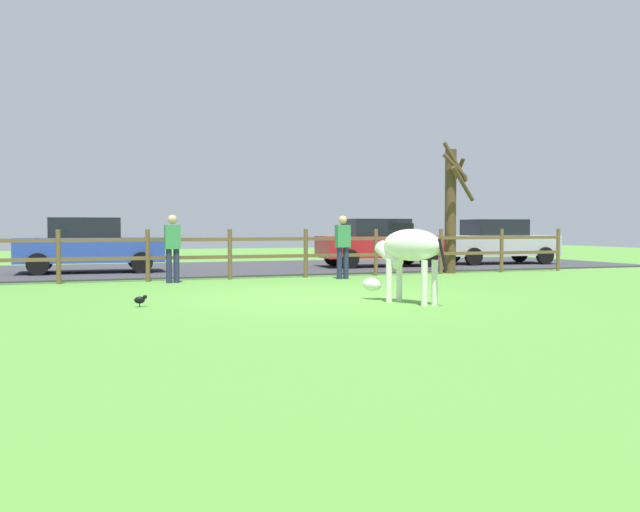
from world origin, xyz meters
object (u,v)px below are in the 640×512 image
parked_car_red (379,242)px  visitor_left_of_tree (343,244)px  parked_car_silver (497,241)px  visitor_right_of_tree (173,245)px  parked_car_blue (89,245)px  bare_tree (451,206)px  zebra (408,251)px  crow_on_grass (140,300)px

parked_car_red → visitor_left_of_tree: bearing=-125.9°
parked_car_silver → visitor_right_of_tree: 12.52m
parked_car_blue → parked_car_red: 9.03m
bare_tree → visitor_right_of_tree: bearing=-174.8°
zebra → crow_on_grass: zebra is taller
crow_on_grass → parked_car_blue: parked_car_blue is taller
visitor_left_of_tree → visitor_right_of_tree: (-4.32, 0.23, 0.00)m
zebra → parked_car_red: size_ratio=0.45×
zebra → crow_on_grass: (-4.49, 1.02, -0.80)m
zebra → parked_car_silver: bearing=48.7°
parked_car_blue → visitor_left_of_tree: size_ratio=2.47×
bare_tree → parked_car_silver: bearing=40.3°
visitor_right_of_tree → parked_car_blue: bearing=114.5°
zebra → visitor_left_of_tree: 5.74m
crow_on_grass → parked_car_red: 12.13m
zebra → bare_tree: bearing=53.8°
zebra → visitor_left_of_tree: visitor_left_of_tree is taller
parked_car_blue → parked_car_silver: (13.68, -0.00, 0.00)m
parked_car_blue → visitor_left_of_tree: visitor_left_of_tree is taller
bare_tree → parked_car_silver: 5.06m
parked_car_silver → parked_car_red: bearing=-178.5°
parked_car_red → visitor_right_of_tree: visitor_right_of_tree is taller
zebra → crow_on_grass: size_ratio=8.53×
bare_tree → parked_car_silver: (3.77, 3.19, -1.10)m
zebra → parked_car_blue: parked_car_blue is taller
parked_car_red → visitor_left_of_tree: (-2.92, -4.04, 0.06)m
crow_on_grass → visitor_right_of_tree: bearing=75.9°
bare_tree → parked_car_blue: (-9.91, 3.20, -1.10)m
parked_car_blue → parked_car_red: same height
parked_car_blue → visitor_left_of_tree: (6.11, -4.16, 0.06)m
parked_car_red → parked_car_silver: (4.65, 0.12, 0.00)m
crow_on_grass → parked_car_red: bearing=45.7°
bare_tree → parked_car_silver: bare_tree is taller
parked_car_red → parked_car_blue: bearing=179.2°
zebra → parked_car_blue: size_ratio=0.45×
parked_car_blue → visitor_left_of_tree: bearing=-34.3°
crow_on_grass → parked_car_blue: (-0.57, 8.79, 0.72)m
bare_tree → crow_on_grass: (-9.34, -5.59, -1.82)m
crow_on_grass → parked_car_silver: (13.11, 8.79, 0.72)m
zebra → parked_car_red: 10.46m
zebra → crow_on_grass: 4.68m
parked_car_red → parked_car_silver: same height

